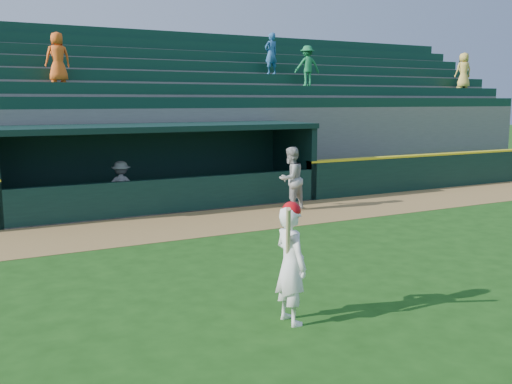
% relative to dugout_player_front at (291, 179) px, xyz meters
% --- Properties ---
extents(ground, '(120.00, 120.00, 0.00)m').
position_rel_dugout_player_front_xyz_m(ground, '(-3.12, -5.37, -0.92)').
color(ground, '#194511').
rests_on(ground, ground).
extents(warning_track, '(40.00, 3.00, 0.01)m').
position_rel_dugout_player_front_xyz_m(warning_track, '(-3.12, -0.47, -0.92)').
color(warning_track, olive).
rests_on(warning_track, ground).
extents(field_wall_right, '(15.50, 0.30, 1.20)m').
position_rel_dugout_player_front_xyz_m(field_wall_right, '(9.13, 1.18, -0.32)').
color(field_wall_right, black).
rests_on(field_wall_right, ground).
extents(wall_stripe_right, '(15.50, 0.32, 0.06)m').
position_rel_dugout_player_front_xyz_m(wall_stripe_right, '(9.13, 1.18, 0.31)').
color(wall_stripe_right, yellow).
rests_on(wall_stripe_right, field_wall_right).
extents(dugout_player_front, '(1.08, 0.96, 1.85)m').
position_rel_dugout_player_front_xyz_m(dugout_player_front, '(0.00, 0.00, 0.00)').
color(dugout_player_front, '#A3A39E').
rests_on(dugout_player_front, ground).
extents(dugout_player_inside, '(1.07, 0.84, 1.45)m').
position_rel_dugout_player_front_xyz_m(dugout_player_inside, '(-4.39, 2.15, -0.20)').
color(dugout_player_inside, '#979792').
rests_on(dugout_player_inside, ground).
extents(dugout, '(9.40, 2.80, 2.46)m').
position_rel_dugout_player_front_xyz_m(dugout, '(-3.12, 2.63, 0.44)').
color(dugout, slate).
rests_on(dugout, ground).
extents(stands, '(34.50, 6.25, 7.55)m').
position_rel_dugout_player_front_xyz_m(stands, '(-3.13, 7.20, 1.47)').
color(stands, slate).
rests_on(stands, ground).
extents(batter_at_plate, '(0.55, 0.77, 1.78)m').
position_rel_dugout_player_front_xyz_m(batter_at_plate, '(-4.42, -7.33, -0.03)').
color(batter_at_plate, white).
rests_on(batter_at_plate, ground).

